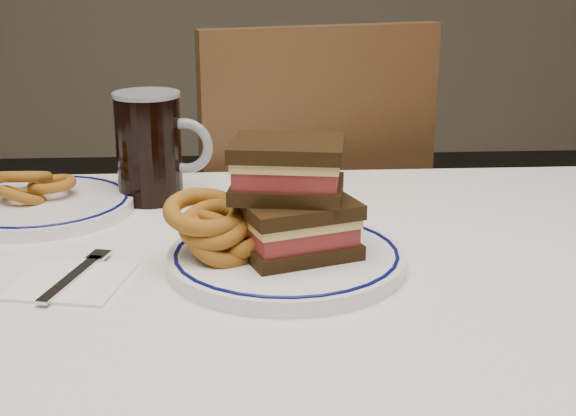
{
  "coord_description": "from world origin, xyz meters",
  "views": [
    {
      "loc": [
        0.05,
        -0.88,
        1.11
      ],
      "look_at": [
        0.1,
        0.0,
        0.82
      ],
      "focal_mm": 50.0,
      "sensor_mm": 36.0,
      "label": 1
    }
  ],
  "objects": [
    {
      "name": "onion_rings_far",
      "position": [
        -0.26,
        0.25,
        0.79
      ],
      "size": [
        0.12,
        0.11,
        0.07
      ],
      "color": "#71330F",
      "rests_on": "far_plate"
    },
    {
      "name": "onion_rings_main",
      "position": [
        0.02,
        -0.0,
        0.8
      ],
      "size": [
        0.14,
        0.11,
        0.1
      ],
      "color": "#71330F",
      "rests_on": "main_plate"
    },
    {
      "name": "water_glass",
      "position": [
        0.1,
        0.03,
        0.81
      ],
      "size": [
        0.08,
        0.08,
        0.12
      ],
      "primitive_type": "cylinder",
      "color": "#95AEC1",
      "rests_on": "dining_table"
    },
    {
      "name": "ketchup_ramekin",
      "position": [
        0.08,
        0.1,
        0.79
      ],
      "size": [
        0.05,
        0.05,
        0.03
      ],
      "color": "silver",
      "rests_on": "main_plate"
    },
    {
      "name": "chair_far",
      "position": [
        0.16,
        0.66,
        0.53
      ],
      "size": [
        0.56,
        0.56,
        0.98
      ],
      "color": "#4E3619",
      "rests_on": "floor"
    },
    {
      "name": "reuben_sandwich",
      "position": [
        0.1,
        0.0,
        0.84
      ],
      "size": [
        0.16,
        0.15,
        0.13
      ],
      "color": "black",
      "rests_on": "main_plate"
    },
    {
      "name": "napkin_fork",
      "position": [
        -0.15,
        -0.03,
        0.75
      ],
      "size": [
        0.14,
        0.16,
        0.01
      ],
      "color": "white",
      "rests_on": "dining_table"
    },
    {
      "name": "dining_table",
      "position": [
        0.0,
        0.0,
        0.64
      ],
      "size": [
        1.27,
        0.87,
        0.75
      ],
      "color": "white",
      "rests_on": "floor"
    },
    {
      "name": "beer_mug",
      "position": [
        -0.09,
        0.28,
        0.83
      ],
      "size": [
        0.15,
        0.1,
        0.16
      ],
      "color": "black",
      "rests_on": "dining_table"
    },
    {
      "name": "far_plate",
      "position": [
        -0.24,
        0.23,
        0.76
      ],
      "size": [
        0.27,
        0.27,
        0.02
      ],
      "color": "white",
      "rests_on": "dining_table"
    },
    {
      "name": "main_plate",
      "position": [
        0.1,
        0.0,
        0.76
      ],
      "size": [
        0.28,
        0.28,
        0.02
      ],
      "color": "white",
      "rests_on": "dining_table"
    }
  ]
}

